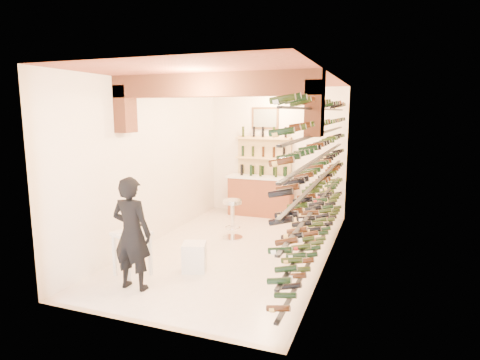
% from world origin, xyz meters
% --- Properties ---
extents(ground, '(6.00, 6.00, 0.00)m').
position_xyz_m(ground, '(0.00, 0.00, 0.00)').
color(ground, '#F0E3D0').
rests_on(ground, ground).
extents(room_shell, '(3.52, 6.02, 3.21)m').
position_xyz_m(room_shell, '(0.00, -0.26, 2.25)').
color(room_shell, white).
rests_on(room_shell, ground).
extents(wine_rack, '(0.32, 5.70, 2.56)m').
position_xyz_m(wine_rack, '(1.53, 0.00, 1.55)').
color(wine_rack, black).
rests_on(wine_rack, ground).
extents(back_counter, '(1.70, 0.62, 1.29)m').
position_xyz_m(back_counter, '(-0.30, 2.65, 0.53)').
color(back_counter, brown).
rests_on(back_counter, ground).
extents(back_shelving, '(1.40, 0.31, 2.73)m').
position_xyz_m(back_shelving, '(-0.30, 2.89, 1.17)').
color(back_shelving, '#D7B679').
rests_on(back_shelving, ground).
extents(tasting_table, '(0.65, 0.65, 0.88)m').
position_xyz_m(tasting_table, '(-1.09, -1.73, 0.59)').
color(tasting_table, white).
rests_on(tasting_table, ground).
extents(white_stool, '(0.48, 0.48, 0.47)m').
position_xyz_m(white_stool, '(-0.25, -1.22, 0.23)').
color(white_stool, white).
rests_on(white_stool, ground).
extents(person, '(0.62, 0.41, 1.69)m').
position_xyz_m(person, '(-0.80, -2.14, 0.85)').
color(person, black).
rests_on(person, ground).
extents(chrome_barstool, '(0.42, 0.42, 0.82)m').
position_xyz_m(chrome_barstool, '(-0.27, 0.60, 0.48)').
color(chrome_barstool, silver).
rests_on(chrome_barstool, ground).
extents(crate_lower, '(0.54, 0.42, 0.29)m').
position_xyz_m(crate_lower, '(1.00, 1.54, 0.15)').
color(crate_lower, '#E9C880').
rests_on(crate_lower, ground).
extents(crate_upper, '(0.48, 0.35, 0.27)m').
position_xyz_m(crate_upper, '(1.00, 1.54, 0.42)').
color(crate_upper, '#E9C880').
rests_on(crate_upper, crate_lower).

